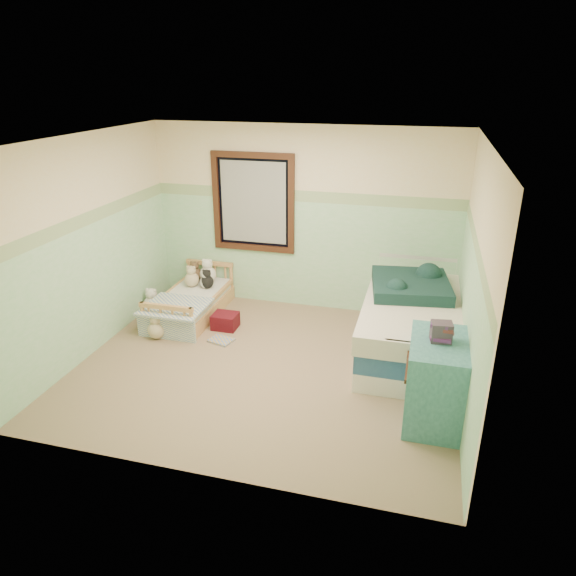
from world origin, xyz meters
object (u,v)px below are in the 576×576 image
(plush_floor_cream, at_px, (152,304))
(dresser, at_px, (435,381))
(plush_floor_tan, at_px, (157,330))
(twin_bed_frame, at_px, (409,343))
(red_pillow, at_px, (225,321))
(floor_book, at_px, (221,340))
(toddler_bed_frame, at_px, (192,309))

(plush_floor_cream, bearing_deg, dresser, -21.63)
(plush_floor_tan, height_order, twin_bed_frame, plush_floor_tan)
(plush_floor_cream, height_order, red_pillow, plush_floor_cream)
(plush_floor_tan, relative_size, red_pillow, 0.72)
(plush_floor_tan, xyz_separation_m, floor_book, (0.81, 0.12, -0.10))
(floor_book, bearing_deg, plush_floor_cream, 170.92)
(plush_floor_tan, distance_m, twin_bed_frame, 3.11)
(dresser, distance_m, floor_book, 2.74)
(plush_floor_cream, distance_m, red_pillow, 1.17)
(plush_floor_tan, bearing_deg, red_pillow, 33.82)
(twin_bed_frame, xyz_separation_m, red_pillow, (-2.35, 0.02, -0.01))
(twin_bed_frame, bearing_deg, toddler_bed_frame, 174.79)
(red_pillow, bearing_deg, dresser, -26.51)
(toddler_bed_frame, xyz_separation_m, twin_bed_frame, (2.94, -0.27, 0.02))
(plush_floor_cream, xyz_separation_m, twin_bed_frame, (3.50, -0.21, -0.01))
(plush_floor_tan, bearing_deg, dresser, -13.81)
(twin_bed_frame, bearing_deg, plush_floor_tan, -171.34)
(plush_floor_cream, relative_size, plush_floor_tan, 1.06)
(twin_bed_frame, height_order, dresser, dresser)
(toddler_bed_frame, xyz_separation_m, red_pillow, (0.59, -0.25, 0.01))
(plush_floor_cream, bearing_deg, toddler_bed_frame, 6.31)
(plush_floor_cream, relative_size, floor_book, 0.85)
(plush_floor_tan, distance_m, dresser, 3.47)
(plush_floor_tan, xyz_separation_m, twin_bed_frame, (3.07, 0.47, -0.00))
(dresser, bearing_deg, twin_bed_frame, 102.22)
(toddler_bed_frame, relative_size, floor_book, 5.09)
(plush_floor_cream, height_order, floor_book, plush_floor_cream)
(twin_bed_frame, height_order, red_pillow, twin_bed_frame)
(plush_floor_tan, relative_size, twin_bed_frame, 0.11)
(twin_bed_frame, relative_size, red_pillow, 6.66)
(dresser, bearing_deg, red_pillow, 153.49)
(twin_bed_frame, relative_size, dresser, 2.53)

